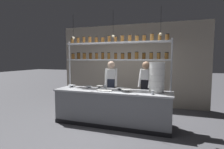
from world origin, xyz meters
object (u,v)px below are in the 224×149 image
container_stack (157,77)px  prep_bowl_center_front (126,90)px  chef_left (111,85)px  prep_bowl_far_left (120,89)px  prep_bowl_center_back (72,86)px  serving_cup_front (153,93)px  spice_shelf_unit (116,52)px  prep_bowl_near_left (89,87)px  cutting_board (105,90)px  serving_cup_by_board (105,87)px  chef_center (145,86)px  prep_bowl_near_right (99,87)px

container_stack → prep_bowl_center_front: size_ratio=2.63×
chef_left → container_stack: bearing=-33.4°
prep_bowl_center_front → prep_bowl_far_left: (-0.23, 0.22, -0.01)m
prep_bowl_center_front → prep_bowl_center_back: size_ratio=1.29×
serving_cup_front → prep_bowl_center_front: bearing=169.4°
spice_shelf_unit → prep_bowl_center_back: 1.65m
spice_shelf_unit → prep_bowl_near_left: spice_shelf_unit is taller
cutting_board → prep_bowl_near_left: prep_bowl_near_left is taller
prep_bowl_center_back → serving_cup_by_board: bearing=3.3°
spice_shelf_unit → chef_center: bearing=25.4°
prep_bowl_near_right → serving_cup_by_board: size_ratio=2.00×
spice_shelf_unit → cutting_board: spice_shelf_unit is taller
spice_shelf_unit → container_stack: spice_shelf_unit is taller
container_stack → prep_bowl_near_right: 1.65m
chef_left → prep_bowl_near_left: (-0.53, -0.43, -0.02)m
chef_left → prep_bowl_near_left: size_ratio=8.17×
prep_bowl_center_front → chef_center: bearing=64.7°
cutting_board → prep_bowl_center_front: bearing=2.0°
chef_left → cutting_board: 0.67m
container_stack → prep_bowl_far_left: 1.01m
chef_center → container_stack: size_ratio=2.24×
chef_center → prep_bowl_near_right: (-1.25, -0.42, -0.02)m
prep_bowl_near_right → chef_center: bearing=18.5°
prep_bowl_near_left → prep_bowl_center_back: prep_bowl_center_back is taller
spice_shelf_unit → cutting_board: (-0.16, -0.44, -1.00)m
chef_left → chef_center: 1.00m
prep_bowl_center_front → serving_cup_by_board: bearing=155.7°
serving_cup_front → serving_cup_by_board: 1.41m
prep_bowl_center_back → cutting_board: bearing=-13.1°
chef_left → prep_bowl_center_back: 1.17m
prep_bowl_far_left → serving_cup_front: serving_cup_front is taller
chef_left → serving_cup_front: (1.28, -0.77, -0.00)m
prep_bowl_near_right → prep_bowl_far_left: size_ratio=0.93×
spice_shelf_unit → prep_bowl_center_back: (-1.31, -0.17, -0.98)m
spice_shelf_unit → serving_cup_by_board: (-0.28, -0.11, -0.96)m
chef_left → container_stack: size_ratio=2.24×
container_stack → serving_cup_front: bearing=-101.9°
prep_bowl_near_right → serving_cup_front: 1.62m
serving_cup_front → prep_bowl_far_left: bearing=158.8°
prep_bowl_near_left → chef_left: bearing=39.0°
prep_bowl_near_right → prep_bowl_far_left: (0.66, -0.14, 0.00)m
prep_bowl_center_front → spice_shelf_unit: bearing=134.1°
prep_bowl_center_front → chef_left: bearing=133.9°
prep_bowl_center_front → prep_bowl_far_left: 0.32m
chef_center → container_stack: 0.77m
cutting_board → prep_bowl_near_right: prep_bowl_near_right is taller
chef_left → serving_cup_front: bearing=-45.5°
prep_bowl_near_left → prep_bowl_near_right: 0.31m
serving_cup_front → container_stack: bearing=78.1°
spice_shelf_unit → prep_bowl_center_front: spice_shelf_unit is taller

